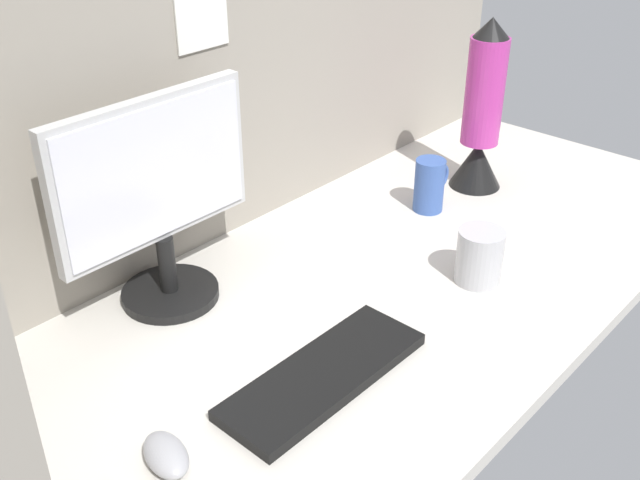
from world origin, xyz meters
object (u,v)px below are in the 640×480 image
(mouse, at_px, (166,455))
(mug_ceramic_blue, at_px, (430,185))
(monitor, at_px, (157,195))
(mug_steel, at_px, (479,256))
(keyboard, at_px, (324,375))
(lava_lamp, at_px, (482,119))

(mouse, xyz_separation_m, mug_ceramic_blue, (0.88, 0.17, 0.04))
(monitor, distance_m, mouse, 0.46)
(monitor, distance_m, mug_steel, 0.61)
(mug_steel, bearing_deg, mouse, 174.19)
(mug_steel, bearing_deg, keyboard, 176.47)
(lava_lamp, bearing_deg, keyboard, -165.22)
(keyboard, bearing_deg, mug_ceramic_blue, 20.17)
(keyboard, height_order, mouse, mouse)
(keyboard, distance_m, mug_steel, 0.42)
(keyboard, height_order, mug_ceramic_blue, mug_ceramic_blue)
(monitor, xyz_separation_m, mug_ceramic_blue, (0.62, -0.16, -0.15))
(mug_ceramic_blue, bearing_deg, lava_lamp, -3.46)
(keyboard, xyz_separation_m, mug_ceramic_blue, (0.60, 0.22, 0.05))
(monitor, bearing_deg, keyboard, -87.20)
(mouse, xyz_separation_m, mug_steel, (0.69, -0.07, 0.04))
(mug_steel, distance_m, lava_lamp, 0.44)
(mouse, relative_size, mug_steel, 0.89)
(mug_steel, xyz_separation_m, lava_lamp, (0.36, 0.23, 0.11))
(mouse, bearing_deg, mug_steel, 9.60)
(monitor, distance_m, keyboard, 0.43)
(keyboard, bearing_deg, monitor, 93.15)
(mug_ceramic_blue, bearing_deg, monitor, 165.52)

